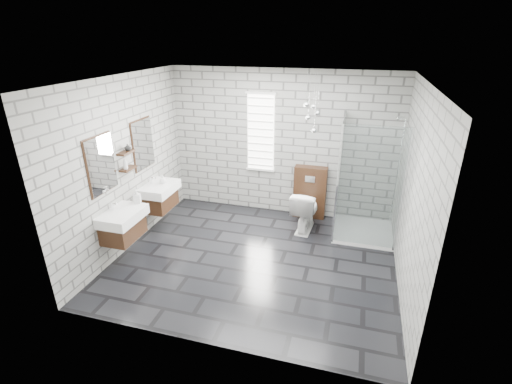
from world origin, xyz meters
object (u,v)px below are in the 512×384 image
at_px(vanity_left, 120,217).
at_px(vanity_right, 158,189).
at_px(toilet, 305,210).
at_px(shower_enclosure, 360,209).
at_px(cistern_panel, 310,192).

xyz_separation_m(vanity_left, vanity_right, (0.00, 1.08, 0.00)).
relative_size(vanity_left, toilet, 2.09).
bearing_deg(vanity_right, shower_enclosure, 11.13).
bearing_deg(shower_enclosure, cistern_panel, 150.58).
height_order(vanity_right, cistern_panel, vanity_right).
xyz_separation_m(shower_enclosure, toilet, (-0.92, -0.01, -0.13)).
bearing_deg(toilet, vanity_left, 39.22).
bearing_deg(shower_enclosure, toilet, -179.60).
height_order(vanity_left, cistern_panel, vanity_left).
bearing_deg(cistern_panel, toilet, -90.00).
relative_size(vanity_right, shower_enclosure, 0.77).
bearing_deg(vanity_left, cistern_panel, 42.35).
bearing_deg(vanity_right, vanity_left, -90.00).
xyz_separation_m(cistern_panel, shower_enclosure, (0.92, -0.52, 0.00)).
distance_m(vanity_left, vanity_right, 1.08).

